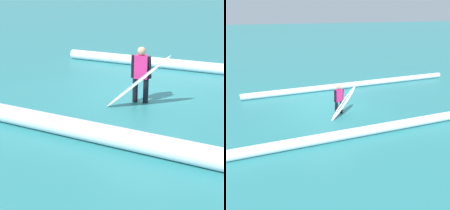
% 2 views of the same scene
% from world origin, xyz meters
% --- Properties ---
extents(ground_plane, '(174.27, 174.27, 0.00)m').
position_xyz_m(ground_plane, '(0.00, 0.00, 0.00)').
color(ground_plane, teal).
extents(surfer, '(0.51, 0.28, 1.47)m').
position_xyz_m(surfer, '(-0.31, 1.00, 0.82)').
color(surfer, black).
rests_on(surfer, ground_plane).
extents(surfboard, '(1.55, 0.91, 1.38)m').
position_xyz_m(surfboard, '(-0.41, 1.40, 0.67)').
color(surfboard, white).
rests_on(surfboard, ground_plane).
extents(wave_crest_midground, '(17.59, 1.18, 0.40)m').
position_xyz_m(wave_crest_midground, '(0.68, 3.62, 0.20)').
color(wave_crest_midground, white).
rests_on(wave_crest_midground, ground_plane).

